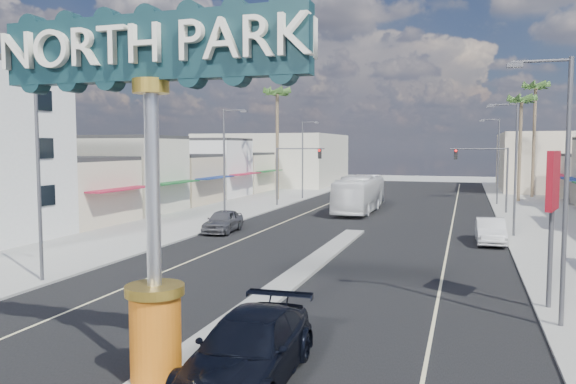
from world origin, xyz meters
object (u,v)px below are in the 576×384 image
Objects in this scene: gateway_sign at (152,154)px; streetlight_l_mid at (226,160)px; traffic_signal_left at (294,165)px; traffic_signal_right at (486,167)px; streetlight_r_near at (561,178)px; streetlight_r_far at (497,157)px; palm_right_mid at (521,105)px; palm_right_far at (535,93)px; palm_left_far at (277,98)px; car_parked_left at (223,221)px; streetlight_l_near at (41,170)px; bank_pylon_sign at (553,189)px; car_parked_right at (490,231)px; suv_right at (249,349)px; city_bus at (359,194)px; streetlight_l_far at (304,156)px; streetlight_r_mid at (513,162)px.

streetlight_l_mid is at bearing 110.42° from gateway_sign.
traffic_signal_left is 18.37m from traffic_signal_right.
streetlight_r_far is (0.00, 42.00, 0.00)m from streetlight_r_near.
palm_right_mid is at bearing 28.42° from traffic_signal_left.
traffic_signal_right is 0.43× the size of palm_right_far.
palm_left_far is 2.77× the size of car_parked_left.
palm_right_mid reaches higher than car_parked_left.
palm_left_far is (-2.57, 40.00, 6.43)m from streetlight_l_near.
palm_right_far is at bearing 65.45° from streetlight_r_far.
traffic_signal_left is 0.67× the size of streetlight_l_near.
bank_pylon_sign is at bearing -40.31° from streetlight_l_mid.
gateway_sign reaches higher than streetlight_l_near.
traffic_signal_left reaches higher than car_parked_right.
suv_right is 38.80m from city_bus.
streetlight_l_near is at bearing -105.03° from city_bus.
streetlight_l_mid is at bearing -144.50° from traffic_signal_right.
streetlight_l_mid reaches higher than car_parked_right.
traffic_signal_left is 8.04m from city_bus.
streetlight_r_far is at bearing 85.23° from car_parked_right.
city_bus is at bearing 125.66° from car_parked_right.
streetlight_l_far is at bearing 88.37° from car_parked_left.
streetlight_l_near is at bearing -116.06° from palm_right_far.
traffic_signal_right is at bearing 78.40° from suv_right.
gateway_sign reaches higher than streetlight_r_near.
streetlight_l_far is 1.00× the size of streetlight_r_far.
palm_left_far is at bearing 120.36° from streetlight_r_near.
palm_right_far reaches higher than streetlight_r_mid.
streetlight_r_near is at bearing -60.01° from traffic_signal_left.
gateway_sign is 0.76× the size of palm_right_mid.
streetlight_l_near is 21.05m from bank_pylon_sign.
streetlight_l_near is 0.69× the size of palm_left_far.
palm_left_far is at bearing 105.15° from gateway_sign.
streetlight_r_mid is at bearing 43.79° from streetlight_l_near.
bank_pylon_sign is (1.31, -31.75, 0.26)m from traffic_signal_right.
suv_right is at bearing -116.30° from bank_pylon_sign.
streetlight_r_near is at bearing -63.58° from streetlight_l_far.
streetlight_l_mid is at bearing -132.03° from palm_right_mid.
suv_right is 0.49× the size of city_bus.
streetlight_l_near is at bearing 148.74° from suv_right.
palm_right_far is 2.92× the size of car_parked_right.
streetlight_l_mid is at bearing 169.60° from car_parked_right.
traffic_signal_left is 10.14m from palm_left_far.
traffic_signal_left is 1.00× the size of traffic_signal_right.
streetlight_r_near is 2.31m from bank_pylon_sign.
streetlight_r_far reaches higher than traffic_signal_left.
palm_right_far reaches higher than city_bus.
traffic_signal_left and traffic_signal_right have the same top height.
streetlight_l_mid is 1.00× the size of streetlight_r_near.
gateway_sign is 1.53× the size of suv_right.
streetlight_l_mid is (-10.43, 28.02, -0.86)m from gateway_sign.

